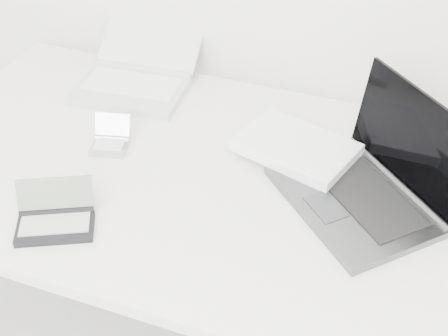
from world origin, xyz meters
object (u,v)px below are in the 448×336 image
(desk, at_px, (243,197))
(laptop_large, at_px, (342,170))
(palmtop_charcoal, at_px, (55,219))
(netbook_open_white, at_px, (137,76))

(desk, bearing_deg, laptop_large, 18.84)
(desk, xyz_separation_m, laptop_large, (0.20, 0.07, 0.08))
(laptop_large, distance_m, palmtop_charcoal, 0.61)
(desk, relative_size, palmtop_charcoal, 8.42)
(netbook_open_white, xyz_separation_m, palmtop_charcoal, (0.09, -0.55, -0.01))
(desk, relative_size, netbook_open_white, 4.31)
(laptop_large, xyz_separation_m, palmtop_charcoal, (-0.52, -0.33, -0.02))
(netbook_open_white, height_order, palmtop_charcoal, netbook_open_white)
(netbook_open_white, bearing_deg, palmtop_charcoal, -85.28)
(desk, distance_m, laptop_large, 0.23)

